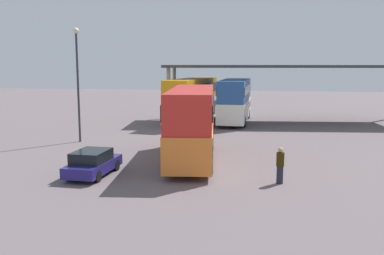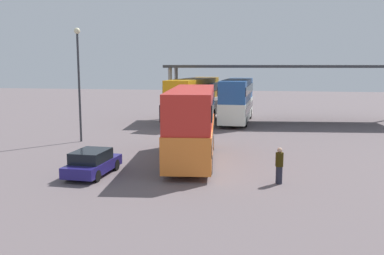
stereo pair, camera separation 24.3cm
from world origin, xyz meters
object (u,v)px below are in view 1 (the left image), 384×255
Objects in this scene: double_decker_main at (192,122)px; pedestrian_waiting at (280,165)px; double_decker_near_canopy at (192,99)px; double_decker_mid_row at (235,99)px; parked_hatchback at (93,163)px; lamppost_tall at (77,72)px.

double_decker_main reaches higher than pedestrian_waiting.
double_decker_near_canopy is 4.25m from double_decker_mid_row.
double_decker_near_canopy is 22.36m from pedestrian_waiting.
double_decker_main is 6.78m from pedestrian_waiting.
double_decker_near_canopy is 6.18× the size of pedestrian_waiting.
lamppost_tall is (-4.74, 9.16, 4.52)m from parked_hatchback.
double_decker_main is 1.00× the size of double_decker_mid_row.
lamppost_tall is 17.47m from pedestrian_waiting.
double_decker_main is 10.79m from lamppost_tall.
double_decker_mid_row is at bearing -11.02° from double_decker_main.
parked_hatchback is (-4.51, -4.35, -1.69)m from double_decker_main.
double_decker_mid_row reaches higher than parked_hatchback.
pedestrian_waiting is at bearing -151.84° from double_decker_near_canopy.
double_decker_main is at bearing -27.46° from lamppost_tall.
parked_hatchback is at bearing 81.91° from pedestrian_waiting.
double_decker_main is at bearing -162.86° from double_decker_near_canopy.
pedestrian_waiting is at bearing -32.55° from lamppost_tall.
lamppost_tall is at bearing 141.25° from double_decker_mid_row.
parked_hatchback is at bearing -177.03° from double_decker_near_canopy.
double_decker_near_canopy is 1.06× the size of double_decker_mid_row.
pedestrian_waiting is at bearing -169.14° from double_decker_mid_row.
lamppost_tall is 4.65× the size of pedestrian_waiting.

